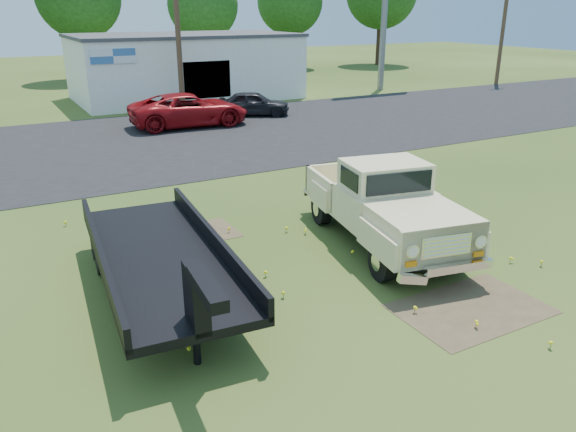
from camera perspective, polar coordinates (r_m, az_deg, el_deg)
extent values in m
plane|color=#2C4415|center=(13.16, 4.05, -5.27)|extent=(140.00, 140.00, 0.00)
cube|color=black|center=(26.38, -13.94, 7.31)|extent=(90.00, 14.00, 0.02)
cube|color=#4F3D2A|center=(12.02, 18.09, -8.96)|extent=(3.00, 2.00, 0.01)
cube|color=#4F3D2A|center=(15.26, -9.49, -1.80)|extent=(2.20, 1.60, 0.01)
cube|color=white|center=(39.16, -10.39, 14.63)|extent=(14.00, 8.00, 4.00)
cube|color=#3F3F44|center=(39.02, -10.59, 17.62)|extent=(14.20, 8.20, 0.20)
cube|color=black|center=(35.51, -8.21, 13.54)|extent=(3.00, 0.10, 2.20)
cube|color=white|center=(33.71, -17.35, 15.24)|extent=(2.50, 0.08, 0.80)
cylinder|color=slate|center=(43.09, 9.65, 17.83)|extent=(0.44, 0.44, 8.00)
cylinder|color=#4B3423|center=(33.63, -11.13, 17.97)|extent=(0.30, 0.30, 9.00)
cylinder|color=#4B3423|center=(48.52, 21.05, 17.68)|extent=(0.30, 0.30, 9.00)
cylinder|color=#3A241A|center=(51.28, -19.88, 14.95)|extent=(0.56, 0.56, 3.78)
cylinder|color=#3A241A|center=(52.46, -8.39, 15.79)|extent=(0.56, 0.56, 3.42)
sphere|color=#1A4112|center=(52.31, -8.64, 20.48)|extent=(6.08, 6.08, 6.08)
cylinder|color=#3A241A|center=(58.93, 0.20, 16.56)|extent=(0.56, 0.56, 3.60)
sphere|color=#1A4112|center=(58.81, 0.20, 20.96)|extent=(6.40, 6.40, 6.40)
cylinder|color=#3A241A|center=(63.16, 9.21, 16.81)|extent=(0.56, 0.56, 4.14)
imported|color=maroon|center=(29.46, -10.01, 10.56)|extent=(6.09, 3.02, 1.66)
imported|color=black|center=(32.10, -3.50, 11.33)|extent=(4.24, 3.25, 1.35)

